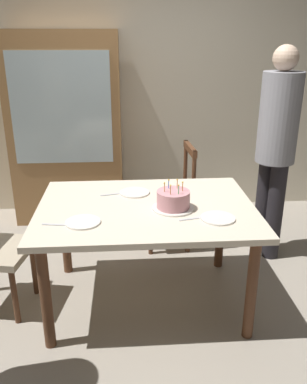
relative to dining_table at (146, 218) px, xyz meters
name	(u,v)px	position (x,y,z in m)	size (l,w,h in m)	color
ground	(147,299)	(0.00, 0.00, -0.67)	(6.40, 6.40, 0.00)	#9E9384
back_wall	(137,91)	(0.00, 1.85, 0.63)	(6.40, 0.10, 2.60)	beige
dining_table	(146,218)	(0.00, 0.00, 0.00)	(1.47, 1.07, 0.76)	beige
birthday_cake	(173,200)	(0.18, -0.06, 0.15)	(0.28, 0.28, 0.19)	silver
plate_near_celebrant	(83,222)	(-0.40, -0.24, 0.10)	(0.22, 0.22, 0.01)	white
plate_far_side	(134,193)	(-0.07, 0.24, 0.10)	(0.22, 0.22, 0.01)	white
plate_near_guest	(218,218)	(0.44, -0.24, 0.10)	(0.22, 0.22, 0.01)	white
fork_near_celebrant	(56,225)	(-0.56, -0.26, 0.09)	(0.18, 0.02, 0.01)	silver
fork_far_side	(113,194)	(-0.23, 0.23, 0.09)	(0.18, 0.02, 0.01)	silver
fork_near_guest	(193,219)	(0.28, -0.23, 0.09)	(0.18, 0.02, 0.01)	silver
chair_spindle_back	(170,199)	(0.26, 0.86, -0.21)	(0.46, 0.46, 0.95)	#56331E
person_guest	(276,143)	(1.10, 0.62, 0.35)	(0.32, 0.32, 1.78)	#262328
china_cabinet	(66,130)	(-0.73, 1.56, 0.28)	(1.10, 0.45, 1.90)	#9E7042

